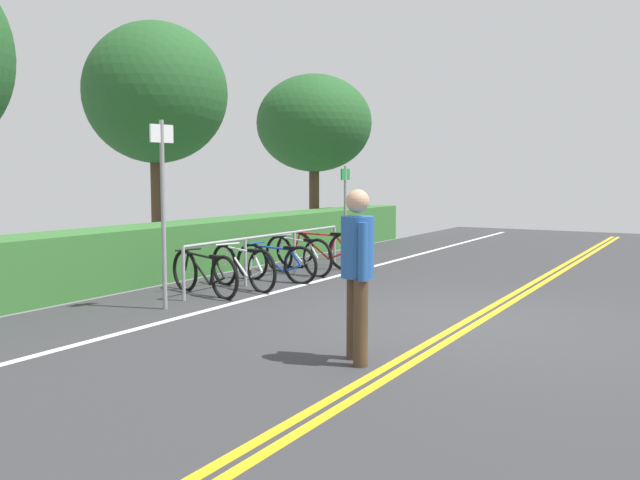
{
  "coord_description": "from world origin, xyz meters",
  "views": [
    {
      "loc": [
        -8.14,
        -2.57,
        1.82
      ],
      "look_at": [
        1.59,
        3.08,
        0.75
      ],
      "focal_mm": 38.51,
      "sensor_mm": 36.0,
      "label": 1
    }
  ],
  "objects_px": {
    "bike_rack": "(271,246)",
    "pedestrian": "(357,264)",
    "tree_far_right": "(314,124)",
    "bicycle_3": "(298,255)",
    "bicycle_1": "(243,267)",
    "sign_post_near": "(163,198)",
    "bicycle_0": "(204,273)",
    "sign_post_far": "(345,203)",
    "bicycle_4": "(321,250)",
    "bicycle_2": "(276,263)",
    "tree_mid": "(156,94)"
  },
  "relations": [
    {
      "from": "bicycle_1",
      "to": "bicycle_2",
      "type": "xyz_separation_m",
      "value": [
        0.89,
        -0.04,
        -0.02
      ]
    },
    {
      "from": "bicycle_0",
      "to": "bicycle_2",
      "type": "bearing_deg",
      "value": -7.64
    },
    {
      "from": "bicycle_0",
      "to": "bicycle_4",
      "type": "xyz_separation_m",
      "value": [
        3.36,
        -0.11,
        0.04
      ]
    },
    {
      "from": "bicycle_4",
      "to": "pedestrian",
      "type": "relative_size",
      "value": 1.05
    },
    {
      "from": "bike_rack",
      "to": "pedestrian",
      "type": "bearing_deg",
      "value": -136.86
    },
    {
      "from": "sign_post_far",
      "to": "tree_far_right",
      "type": "relative_size",
      "value": 0.45
    },
    {
      "from": "bicycle_4",
      "to": "sign_post_far",
      "type": "distance_m",
      "value": 1.73
    },
    {
      "from": "bicycle_0",
      "to": "sign_post_near",
      "type": "distance_m",
      "value": 1.7
    },
    {
      "from": "bicycle_0",
      "to": "sign_post_near",
      "type": "relative_size",
      "value": 0.66
    },
    {
      "from": "bicycle_1",
      "to": "sign_post_far",
      "type": "xyz_separation_m",
      "value": [
        4.1,
        0.32,
        0.88
      ]
    },
    {
      "from": "bicycle_4",
      "to": "tree_far_right",
      "type": "distance_m",
      "value": 5.95
    },
    {
      "from": "bicycle_1",
      "to": "pedestrian",
      "type": "xyz_separation_m",
      "value": [
        -2.97,
        -3.58,
        0.63
      ]
    },
    {
      "from": "bicycle_4",
      "to": "bicycle_0",
      "type": "bearing_deg",
      "value": 178.11
    },
    {
      "from": "tree_far_right",
      "to": "bicycle_4",
      "type": "bearing_deg",
      "value": -147.89
    },
    {
      "from": "bicycle_1",
      "to": "bicycle_3",
      "type": "distance_m",
      "value": 1.81
    },
    {
      "from": "bicycle_3",
      "to": "sign_post_near",
      "type": "height_order",
      "value": "sign_post_near"
    },
    {
      "from": "pedestrian",
      "to": "bicycle_2",
      "type": "bearing_deg",
      "value": 42.46
    },
    {
      "from": "bicycle_4",
      "to": "tree_far_right",
      "type": "bearing_deg",
      "value": 32.11
    },
    {
      "from": "sign_post_near",
      "to": "tree_far_right",
      "type": "bearing_deg",
      "value": 18.28
    },
    {
      "from": "bicycle_2",
      "to": "bicycle_4",
      "type": "height_order",
      "value": "bicycle_4"
    },
    {
      "from": "bicycle_0",
      "to": "bicycle_1",
      "type": "height_order",
      "value": "bicycle_1"
    },
    {
      "from": "bicycle_1",
      "to": "bicycle_2",
      "type": "distance_m",
      "value": 0.9
    },
    {
      "from": "bicycle_3",
      "to": "sign_post_near",
      "type": "xyz_separation_m",
      "value": [
        -3.72,
        -0.2,
        1.17
      ]
    },
    {
      "from": "bicycle_0",
      "to": "tree_far_right",
      "type": "distance_m",
      "value": 8.73
    },
    {
      "from": "bicycle_2",
      "to": "bicycle_3",
      "type": "xyz_separation_m",
      "value": [
        0.91,
        0.13,
        0.03
      ]
    },
    {
      "from": "bicycle_0",
      "to": "bicycle_3",
      "type": "relative_size",
      "value": 1.0
    },
    {
      "from": "bike_rack",
      "to": "tree_far_right",
      "type": "bearing_deg",
      "value": 24.32
    },
    {
      "from": "tree_mid",
      "to": "bicycle_0",
      "type": "bearing_deg",
      "value": -127.45
    },
    {
      "from": "bicycle_1",
      "to": "pedestrian",
      "type": "relative_size",
      "value": 0.99
    },
    {
      "from": "sign_post_near",
      "to": "tree_far_right",
      "type": "height_order",
      "value": "tree_far_right"
    },
    {
      "from": "bicycle_1",
      "to": "pedestrian",
      "type": "distance_m",
      "value": 4.7
    },
    {
      "from": "bicycle_0",
      "to": "pedestrian",
      "type": "distance_m",
      "value": 4.42
    },
    {
      "from": "bicycle_0",
      "to": "bicycle_1",
      "type": "bearing_deg",
      "value": -13.25
    },
    {
      "from": "bike_rack",
      "to": "bicycle_4",
      "type": "distance_m",
      "value": 1.7
    },
    {
      "from": "bicycle_2",
      "to": "pedestrian",
      "type": "xyz_separation_m",
      "value": [
        -3.87,
        -3.54,
        0.65
      ]
    },
    {
      "from": "tree_mid",
      "to": "pedestrian",
      "type": "bearing_deg",
      "value": -123.99
    },
    {
      "from": "bicycle_3",
      "to": "tree_mid",
      "type": "bearing_deg",
      "value": 90.2
    },
    {
      "from": "sign_post_far",
      "to": "bike_rack",
      "type": "bearing_deg",
      "value": -175.66
    },
    {
      "from": "bike_rack",
      "to": "bicycle_3",
      "type": "bearing_deg",
      "value": -0.21
    },
    {
      "from": "bicycle_3",
      "to": "bicycle_1",
      "type": "bearing_deg",
      "value": -177.44
    },
    {
      "from": "bike_rack",
      "to": "pedestrian",
      "type": "xyz_separation_m",
      "value": [
        -3.92,
        -3.67,
        0.37
      ]
    },
    {
      "from": "sign_post_near",
      "to": "pedestrian",
      "type": "bearing_deg",
      "value": -106.99
    },
    {
      "from": "bicycle_1",
      "to": "sign_post_near",
      "type": "distance_m",
      "value": 2.25
    },
    {
      "from": "tree_mid",
      "to": "tree_far_right",
      "type": "relative_size",
      "value": 1.1
    },
    {
      "from": "bike_rack",
      "to": "pedestrian",
      "type": "height_order",
      "value": "pedestrian"
    },
    {
      "from": "bicycle_4",
      "to": "sign_post_near",
      "type": "height_order",
      "value": "sign_post_near"
    },
    {
      "from": "pedestrian",
      "to": "bike_rack",
      "type": "bearing_deg",
      "value": 43.14
    },
    {
      "from": "bike_rack",
      "to": "tree_far_right",
      "type": "xyz_separation_m",
      "value": [
        6.12,
        2.77,
        2.58
      ]
    },
    {
      "from": "bike_rack",
      "to": "bicycle_2",
      "type": "relative_size",
      "value": 2.75
    },
    {
      "from": "bicycle_3",
      "to": "bike_rack",
      "type": "bearing_deg",
      "value": 179.79
    }
  ]
}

